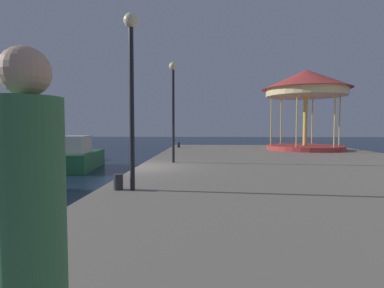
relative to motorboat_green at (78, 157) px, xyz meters
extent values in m
plane|color=#162338|center=(4.41, -4.69, -0.71)|extent=(120.00, 120.00, 0.00)
cube|color=gray|center=(11.16, -4.69, -0.31)|extent=(13.49, 29.84, 0.80)
cube|color=#236638|center=(-0.02, 0.15, -0.22)|extent=(2.30, 4.63, 0.98)
cube|color=beige|center=(0.06, -0.52, 0.73)|extent=(1.49, 2.09, 0.93)
cube|color=#4C6070|center=(-0.05, 0.45, 0.92)|extent=(1.11, 0.22, 0.42)
cube|color=gray|center=(-4.07, 4.50, -0.22)|extent=(2.53, 5.82, 0.98)
cube|color=beige|center=(-4.07, 4.45, 0.57)|extent=(1.62, 2.61, 0.60)
cube|color=#4C6070|center=(-4.19, 5.69, 0.69)|extent=(1.19, 0.22, 0.27)
cube|color=navy|center=(1.13, -7.64, -0.35)|extent=(2.02, 4.66, 0.72)
cube|color=beige|center=(1.12, -7.48, 0.50)|extent=(1.32, 2.08, 0.97)
cube|color=#4C6070|center=(1.03, -6.49, 0.69)|extent=(1.00, 0.18, 0.44)
cylinder|color=#B23333|center=(14.07, 4.88, 0.24)|extent=(5.20, 5.20, 0.30)
cylinder|color=gold|center=(14.07, 4.88, 2.09)|extent=(0.28, 0.28, 3.40)
cylinder|color=#F2E099|center=(14.07, 4.88, 4.04)|extent=(5.40, 5.40, 0.50)
cone|color=#C63D38|center=(14.07, 4.88, 4.96)|extent=(6.00, 6.00, 1.34)
cylinder|color=gold|center=(16.42, 4.88, 2.09)|extent=(0.08, 0.08, 3.40)
cylinder|color=gold|center=(15.25, 6.91, 2.09)|extent=(0.08, 0.08, 3.40)
cylinder|color=gold|center=(12.90, 6.91, 2.09)|extent=(0.08, 0.08, 3.40)
cylinder|color=gold|center=(11.73, 4.88, 2.09)|extent=(0.08, 0.08, 3.40)
cylinder|color=gold|center=(12.90, 2.85, 2.09)|extent=(0.08, 0.08, 3.40)
cylinder|color=gold|center=(15.25, 2.85, 2.09)|extent=(0.08, 0.08, 3.40)
cylinder|color=black|center=(5.34, -9.17, 2.11)|extent=(0.12, 0.12, 4.04)
sphere|color=#F9E5B2|center=(5.34, -9.17, 4.31)|extent=(0.36, 0.36, 0.36)
cylinder|color=black|center=(5.73, -3.20, 2.14)|extent=(0.12, 0.12, 4.09)
sphere|color=#F9E5B2|center=(5.73, -3.20, 4.37)|extent=(0.36, 0.36, 0.36)
cylinder|color=#2D2D33|center=(4.97, -9.16, 0.29)|extent=(0.24, 0.24, 0.40)
cylinder|color=#2D2D33|center=(5.05, 6.62, 0.29)|extent=(0.24, 0.24, 0.40)
cylinder|color=#387247|center=(6.34, -15.31, 0.96)|extent=(0.34, 0.34, 1.75)
sphere|color=tan|center=(6.34, -15.31, 1.96)|extent=(0.24, 0.24, 0.24)
camera|label=1|loc=(7.21, -16.74, 1.69)|focal=28.52mm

